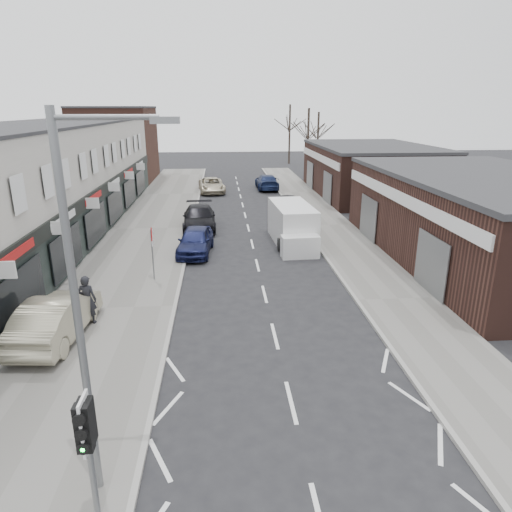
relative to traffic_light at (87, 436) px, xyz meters
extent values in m
plane|color=black|center=(4.40, 2.02, -2.41)|extent=(160.00, 160.00, 0.00)
cube|color=slate|center=(-2.35, 24.02, -2.35)|extent=(5.50, 64.00, 0.12)
cube|color=slate|center=(10.15, 24.02, -2.35)|extent=(3.50, 64.00, 0.12)
cube|color=#B7B2A7|center=(-9.10, 21.52, 1.14)|extent=(8.00, 41.00, 7.10)
cube|color=#48271F|center=(-9.10, 47.02, 1.59)|extent=(8.00, 10.00, 8.00)
cube|color=#381F19|center=(16.90, 16.02, -0.16)|extent=(10.00, 18.00, 4.50)
cube|color=#381F19|center=(16.90, 36.02, -0.16)|extent=(10.00, 16.00, 4.50)
cylinder|color=slate|center=(0.00, 0.02, -0.79)|extent=(0.12, 0.12, 3.00)
cube|color=silver|center=(0.00, 0.02, 0.26)|extent=(0.05, 0.55, 1.10)
cube|color=black|center=(0.00, -0.10, 0.26)|extent=(0.28, 0.22, 0.95)
sphere|color=#0CE533|center=(0.00, -0.22, -0.04)|extent=(0.18, 0.18, 0.18)
cube|color=black|center=(0.00, 0.14, 0.26)|extent=(0.26, 0.20, 0.90)
cylinder|color=slate|center=(-0.30, 1.22, 1.71)|extent=(0.16, 0.16, 8.00)
cylinder|color=slate|center=(0.60, 1.22, 5.51)|extent=(1.80, 0.10, 0.10)
cube|color=slate|center=(1.60, 1.22, 5.46)|extent=(0.50, 0.22, 0.12)
cylinder|color=slate|center=(-0.80, 14.02, -1.04)|extent=(0.07, 0.07, 2.50)
cube|color=white|center=(-0.75, 14.02, -0.44)|extent=(0.04, 0.45, 0.25)
cube|color=white|center=(6.90, 20.27, -1.22)|extent=(2.47, 5.36, 2.40)
cube|color=white|center=(6.90, 17.19, -1.79)|extent=(2.16, 1.03, 1.26)
cylinder|color=black|center=(5.93, 18.43, -2.02)|extent=(0.25, 0.80, 0.80)
cylinder|color=black|center=(7.88, 18.43, -2.02)|extent=(0.25, 0.80, 0.80)
cylinder|color=black|center=(5.93, 22.11, -2.02)|extent=(0.25, 0.80, 0.80)
cylinder|color=black|center=(7.88, 22.11, -2.02)|extent=(0.25, 0.80, 0.80)
imported|color=#A29B81|center=(-3.46, 8.30, -1.49)|extent=(2.07, 5.00, 1.61)
imported|color=black|center=(-2.66, 9.44, -1.33)|extent=(0.77, 0.56, 1.94)
imported|color=#151B44|center=(1.00, 18.38, -1.65)|extent=(2.22, 4.64, 1.53)
imported|color=black|center=(1.00, 24.04, -1.63)|extent=(2.40, 5.51, 1.58)
imported|color=#B9AE94|center=(1.66, 38.33, -1.70)|extent=(2.87, 5.38, 1.44)
imported|color=white|center=(7.71, 23.63, -1.74)|extent=(1.48, 4.12, 1.35)
imported|color=black|center=(7.90, 29.03, -1.69)|extent=(1.91, 4.35, 1.46)
imported|color=#162145|center=(7.31, 39.80, -1.66)|extent=(2.19, 5.25, 1.52)
camera|label=1|loc=(2.52, -7.05, 5.67)|focal=32.00mm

